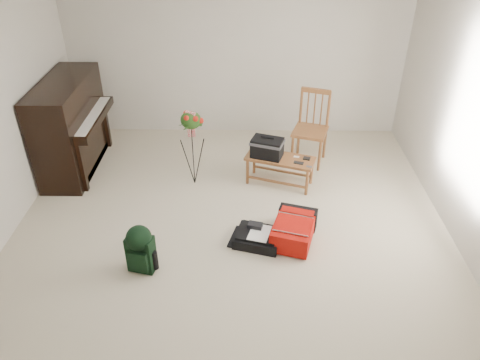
{
  "coord_description": "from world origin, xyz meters",
  "views": [
    {
      "loc": [
        0.17,
        -4.01,
        3.42
      ],
      "look_at": [
        0.1,
        0.35,
        0.59
      ],
      "focal_mm": 35.0,
      "sensor_mm": 36.0,
      "label": 1
    }
  ],
  "objects_px": {
    "bench": "(271,152)",
    "flower_stand": "(193,149)",
    "red_suitcase": "(293,227)",
    "green_backpack": "(140,247)",
    "piano": "(71,128)",
    "dining_chair": "(310,129)",
    "black_duffel": "(258,237)"
  },
  "relations": [
    {
      "from": "green_backpack",
      "to": "flower_stand",
      "type": "bearing_deg",
      "value": 90.13
    },
    {
      "from": "dining_chair",
      "to": "black_duffel",
      "type": "distance_m",
      "value": 2.01
    },
    {
      "from": "black_duffel",
      "to": "green_backpack",
      "type": "relative_size",
      "value": 1.08
    },
    {
      "from": "dining_chair",
      "to": "green_backpack",
      "type": "relative_size",
      "value": 1.92
    },
    {
      "from": "dining_chair",
      "to": "red_suitcase",
      "type": "height_order",
      "value": "dining_chair"
    },
    {
      "from": "black_duffel",
      "to": "red_suitcase",
      "type": "bearing_deg",
      "value": 28.67
    },
    {
      "from": "bench",
      "to": "flower_stand",
      "type": "bearing_deg",
      "value": -162.1
    },
    {
      "from": "piano",
      "to": "green_backpack",
      "type": "xyz_separation_m",
      "value": [
        1.29,
        -2.05,
        -0.3
      ]
    },
    {
      "from": "green_backpack",
      "to": "dining_chair",
      "type": "bearing_deg",
      "value": 62.49
    },
    {
      "from": "piano",
      "to": "black_duffel",
      "type": "bearing_deg",
      "value": -32.87
    },
    {
      "from": "red_suitcase",
      "to": "piano",
      "type": "bearing_deg",
      "value": 168.47
    },
    {
      "from": "piano",
      "to": "green_backpack",
      "type": "distance_m",
      "value": 2.44
    },
    {
      "from": "dining_chair",
      "to": "green_backpack",
      "type": "xyz_separation_m",
      "value": [
        -1.94,
        -2.26,
        -0.21
      ]
    },
    {
      "from": "black_duffel",
      "to": "green_backpack",
      "type": "height_order",
      "value": "green_backpack"
    },
    {
      "from": "piano",
      "to": "bench",
      "type": "relative_size",
      "value": 1.58
    },
    {
      "from": "red_suitcase",
      "to": "flower_stand",
      "type": "height_order",
      "value": "flower_stand"
    },
    {
      "from": "piano",
      "to": "green_backpack",
      "type": "bearing_deg",
      "value": -57.76
    },
    {
      "from": "black_duffel",
      "to": "piano",
      "type": "bearing_deg",
      "value": 162.25
    },
    {
      "from": "piano",
      "to": "green_backpack",
      "type": "relative_size",
      "value": 2.79
    },
    {
      "from": "red_suitcase",
      "to": "flower_stand",
      "type": "relative_size",
      "value": 0.68
    },
    {
      "from": "piano",
      "to": "red_suitcase",
      "type": "distance_m",
      "value": 3.29
    },
    {
      "from": "black_duffel",
      "to": "flower_stand",
      "type": "relative_size",
      "value": 0.54
    },
    {
      "from": "dining_chair",
      "to": "flower_stand",
      "type": "distance_m",
      "value": 1.68
    },
    {
      "from": "green_backpack",
      "to": "flower_stand",
      "type": "xyz_separation_m",
      "value": [
        0.38,
        1.64,
        0.22
      ]
    },
    {
      "from": "green_backpack",
      "to": "flower_stand",
      "type": "relative_size",
      "value": 0.51
    },
    {
      "from": "bench",
      "to": "flower_stand",
      "type": "relative_size",
      "value": 0.89
    },
    {
      "from": "piano",
      "to": "dining_chair",
      "type": "relative_size",
      "value": 1.45
    },
    {
      "from": "flower_stand",
      "to": "piano",
      "type": "bearing_deg",
      "value": -171.74
    },
    {
      "from": "bench",
      "to": "red_suitcase",
      "type": "relative_size",
      "value": 1.32
    },
    {
      "from": "dining_chair",
      "to": "red_suitcase",
      "type": "distance_m",
      "value": 1.8
    },
    {
      "from": "piano",
      "to": "bench",
      "type": "height_order",
      "value": "piano"
    },
    {
      "from": "bench",
      "to": "black_duffel",
      "type": "bearing_deg",
      "value": -80.05
    }
  ]
}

